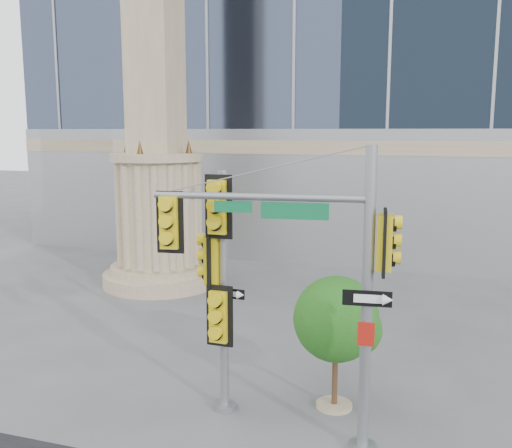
% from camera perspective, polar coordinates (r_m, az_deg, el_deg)
% --- Properties ---
extents(ground, '(120.00, 120.00, 0.00)m').
position_cam_1_polar(ground, '(12.69, -3.85, -18.52)').
color(ground, '#545456').
rests_on(ground, ground).
extents(monument, '(4.40, 4.40, 16.60)m').
position_cam_1_polar(monument, '(21.94, -9.88, 8.12)').
color(monument, '#9D896A').
rests_on(monument, ground).
extents(main_signal_pole, '(4.41, 0.89, 5.68)m').
position_cam_1_polar(main_signal_pole, '(10.41, 5.48, -4.06)').
color(main_signal_pole, slate).
rests_on(main_signal_pole, ground).
extents(secondary_signal_pole, '(0.88, 0.67, 5.14)m').
position_cam_1_polar(secondary_signal_pole, '(11.77, -3.72, -4.97)').
color(secondary_signal_pole, slate).
rests_on(secondary_signal_pole, ground).
extents(street_tree, '(1.87, 1.82, 2.91)m').
position_cam_1_polar(street_tree, '(12.35, 8.19, -9.72)').
color(street_tree, '#9D896A').
rests_on(street_tree, ground).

